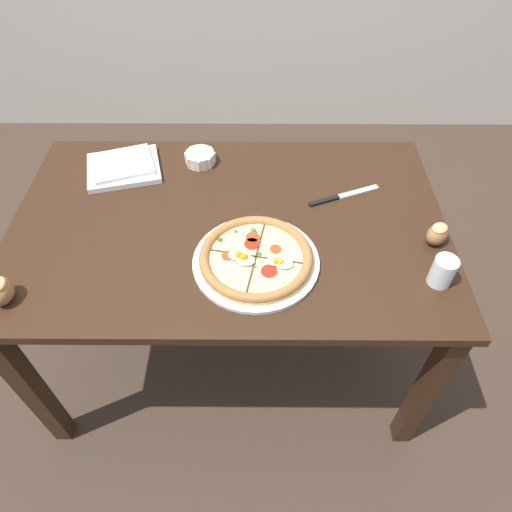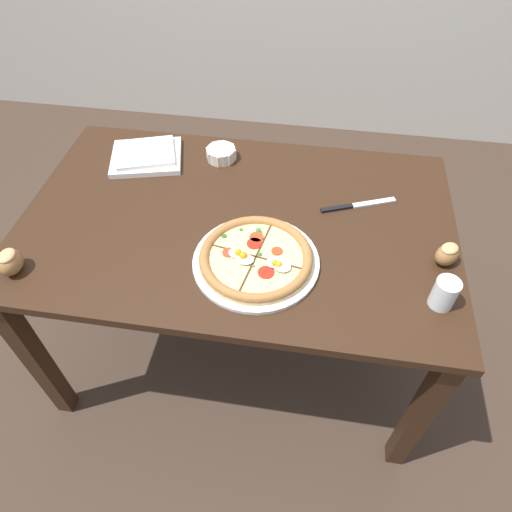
{
  "view_description": "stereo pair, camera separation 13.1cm",
  "coord_description": "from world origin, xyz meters",
  "views": [
    {
      "loc": [
        0.09,
        -1.06,
        1.77
      ],
      "look_at": [
        0.09,
        -0.18,
        0.79
      ],
      "focal_mm": 32.0,
      "sensor_mm": 36.0,
      "label": 1
    },
    {
      "loc": [
        0.23,
        -1.05,
        1.77
      ],
      "look_at": [
        0.09,
        -0.18,
        0.79
      ],
      "focal_mm": 32.0,
      "sensor_mm": 36.0,
      "label": 2
    }
  ],
  "objects": [
    {
      "name": "water_glass",
      "position": [
        0.61,
        -0.25,
        0.8
      ],
      "size": [
        0.07,
        0.07,
        0.09
      ],
      "color": "white",
      "rests_on": "dining_table"
    },
    {
      "name": "ground_plane",
      "position": [
        0.0,
        0.0,
        0.0
      ],
      "size": [
        12.0,
        12.0,
        0.0
      ],
      "primitive_type": "plane",
      "color": "#3D2D23"
    },
    {
      "name": "bread_piece_near",
      "position": [
        -0.59,
        -0.32,
        0.8
      ],
      "size": [
        0.07,
        0.09,
        0.07
      ],
      "rotation": [
        0.0,
        0.0,
        1.64
      ],
      "color": "olive",
      "rests_on": "dining_table"
    },
    {
      "name": "napkin_folded",
      "position": [
        -0.39,
        0.26,
        0.78
      ],
      "size": [
        0.29,
        0.27,
        0.04
      ],
      "rotation": [
        0.0,
        0.0,
        0.25
      ],
      "color": "white",
      "rests_on": "dining_table"
    },
    {
      "name": "knife_main",
      "position": [
        0.38,
        0.12,
        0.76
      ],
      "size": [
        0.25,
        0.11,
        0.01
      ],
      "rotation": [
        0.0,
        0.0,
        0.38
      ],
      "color": "silver",
      "rests_on": "dining_table"
    },
    {
      "name": "dining_table",
      "position": [
        0.0,
        0.0,
        0.66
      ],
      "size": [
        1.39,
        0.88,
        0.76
      ],
      "color": "#331E11",
      "rests_on": "ground_plane"
    },
    {
      "name": "pizza",
      "position": [
        0.09,
        -0.18,
        0.78
      ],
      "size": [
        0.37,
        0.37,
        0.05
      ],
      "color": "white",
      "rests_on": "dining_table"
    },
    {
      "name": "bread_piece_mid",
      "position": [
        0.64,
        -0.09,
        0.8
      ],
      "size": [
        0.1,
        0.09,
        0.07
      ],
      "rotation": [
        0.0,
        0.0,
        0.73
      ],
      "color": "olive",
      "rests_on": "dining_table"
    },
    {
      "name": "ramekin_bowl",
      "position": [
        -0.11,
        0.31,
        0.78
      ],
      "size": [
        0.11,
        0.11,
        0.04
      ],
      "color": "silver",
      "rests_on": "dining_table"
    }
  ]
}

